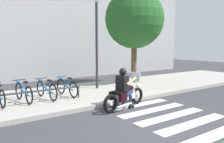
# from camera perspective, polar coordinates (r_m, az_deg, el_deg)

# --- Properties ---
(ground_plane) EXTENTS (48.00, 48.00, 0.00)m
(ground_plane) POSITION_cam_1_polar(r_m,az_deg,el_deg) (6.71, 10.23, -12.53)
(ground_plane) COLOR #38383D
(sidewalk) EXTENTS (24.00, 4.40, 0.15)m
(sidewalk) POSITION_cam_1_polar(r_m,az_deg,el_deg) (9.99, -7.00, -5.61)
(sidewalk) COLOR #A8A399
(sidewalk) RESTS_ON ground
(crosswalk_stripe_0) EXTENTS (2.80, 0.40, 0.01)m
(crosswalk_stripe_0) POSITION_cam_1_polar(r_m,az_deg,el_deg) (6.45, 26.21, -13.93)
(crosswalk_stripe_0) COLOR white
(crosswalk_stripe_0) RESTS_ON ground
(crosswalk_stripe_1) EXTENTS (2.80, 0.40, 0.01)m
(crosswalk_stripe_1) POSITION_cam_1_polar(r_m,az_deg,el_deg) (6.84, 20.23, -12.45)
(crosswalk_stripe_1) COLOR white
(crosswalk_stripe_1) RESTS_ON ground
(crosswalk_stripe_2) EXTENTS (2.80, 0.40, 0.01)m
(crosswalk_stripe_2) POSITION_cam_1_polar(r_m,az_deg,el_deg) (7.30, 15.01, -11.03)
(crosswalk_stripe_2) COLOR white
(crosswalk_stripe_2) RESTS_ON ground
(crosswalk_stripe_3) EXTENTS (2.80, 0.40, 0.01)m
(crosswalk_stripe_3) POSITION_cam_1_polar(r_m,az_deg,el_deg) (7.82, 10.49, -9.72)
(crosswalk_stripe_3) COLOR white
(crosswalk_stripe_3) RESTS_ON ground
(crosswalk_stripe_4) EXTENTS (2.80, 0.40, 0.01)m
(crosswalk_stripe_4) POSITION_cam_1_polar(r_m,az_deg,el_deg) (8.38, 6.57, -8.53)
(crosswalk_stripe_4) COLOR white
(crosswalk_stripe_4) RESTS_ON ground
(motorcycle) EXTENTS (2.13, 0.86, 1.23)m
(motorcycle) POSITION_cam_1_polar(r_m,az_deg,el_deg) (7.82, 3.39, -6.16)
(motorcycle) COLOR black
(motorcycle) RESTS_ON ground
(rider) EXTENTS (0.71, 0.64, 1.44)m
(rider) POSITION_cam_1_polar(r_m,az_deg,el_deg) (7.69, 3.03, -3.60)
(rider) COLOR black
(rider) RESTS_ON ground
(bicycle_1) EXTENTS (0.48, 1.65, 0.78)m
(bicycle_1) POSITION_cam_1_polar(r_m,az_deg,el_deg) (8.74, -21.85, -4.94)
(bicycle_1) COLOR black
(bicycle_1) RESTS_ON sidewalk
(bicycle_2) EXTENTS (0.48, 1.73, 0.77)m
(bicycle_2) POSITION_cam_1_polar(r_m,az_deg,el_deg) (8.96, -16.56, -4.50)
(bicycle_2) COLOR black
(bicycle_2) RESTS_ON sidewalk
(bicycle_3) EXTENTS (0.48, 1.63, 0.77)m
(bicycle_3) POSITION_cam_1_polar(r_m,az_deg,el_deg) (9.24, -11.57, -4.00)
(bicycle_3) COLOR black
(bicycle_3) RESTS_ON sidewalk
(bike_rack) EXTENTS (3.13, 0.07, 0.49)m
(bike_rack) POSITION_cam_1_polar(r_m,az_deg,el_deg) (8.30, -18.16, -5.01)
(bike_rack) COLOR #333338
(bike_rack) RESTS_ON sidewalk
(street_lamp) EXTENTS (0.28, 0.28, 4.45)m
(street_lamp) POSITION_cam_1_polar(r_m,az_deg,el_deg) (10.54, -3.98, 9.33)
(street_lamp) COLOR #2D2D33
(street_lamp) RESTS_ON ground
(tree_near_rack) EXTENTS (3.22, 3.22, 5.25)m
(tree_near_rack) POSITION_cam_1_polar(r_m,az_deg,el_deg) (12.48, 5.80, 13.23)
(tree_near_rack) COLOR brown
(tree_near_rack) RESTS_ON ground
(building_backdrop) EXTENTS (24.00, 1.20, 6.50)m
(building_backdrop) POSITION_cam_1_polar(r_m,az_deg,el_deg) (15.09, -17.43, 10.42)
(building_backdrop) COLOR #ABABAB
(building_backdrop) RESTS_ON ground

